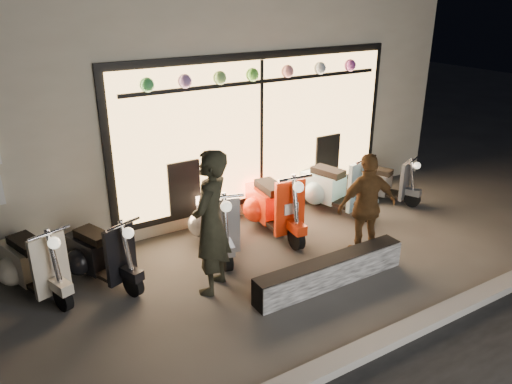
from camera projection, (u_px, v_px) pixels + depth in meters
ground at (284, 270)px, 7.34m from camera, size 40.00×40.00×0.00m
kerb at (382, 342)px, 5.74m from camera, size 40.00×0.25×0.12m
shop_building at (152, 78)px, 10.48m from camera, size 10.20×6.23×4.20m
graffiti_barrier at (330, 271)px, 6.91m from camera, size 2.39×0.28×0.40m
scooter_silver at (216, 220)px, 7.89m from camera, size 0.77×1.54×1.10m
scooter_red at (272, 204)px, 8.44m from camera, size 0.60×1.61×1.14m
scooter_black at (97, 252)px, 6.99m from camera, size 0.79×1.40×1.01m
scooter_cream at (31, 261)px, 6.73m from camera, size 0.76×1.46×1.05m
scooter_blue at (330, 186)px, 9.23m from camera, size 0.75×1.56×1.11m
scooter_grey at (380, 182)px, 9.67m from camera, size 0.73×1.22×0.89m
man at (211, 223)px, 6.51m from camera, size 0.86×0.84×1.99m
woman at (367, 206)px, 7.47m from camera, size 1.02×0.60×1.63m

